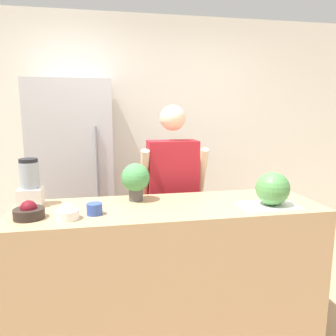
% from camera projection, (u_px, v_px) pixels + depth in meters
% --- Properties ---
extents(wall_back, '(8.00, 0.06, 2.60)m').
position_uv_depth(wall_back, '(141.00, 135.00, 3.72)').
color(wall_back, white).
rests_on(wall_back, ground_plane).
extents(counter_island, '(2.04, 0.64, 0.95)m').
position_uv_depth(counter_island, '(169.00, 272.00, 2.27)').
color(counter_island, tan).
rests_on(counter_island, ground_plane).
extents(refrigerator, '(0.77, 0.69, 1.86)m').
position_uv_depth(refrigerator, '(75.00, 176.00, 3.28)').
color(refrigerator, '#B7B7BC').
rests_on(refrigerator, ground_plane).
extents(person, '(0.56, 0.26, 1.62)m').
position_uv_depth(person, '(172.00, 199.00, 2.81)').
color(person, '#4C608C').
rests_on(person, ground_plane).
extents(cutting_board, '(0.37, 0.24, 0.01)m').
position_uv_depth(cutting_board, '(269.00, 206.00, 2.15)').
color(cutting_board, white).
rests_on(cutting_board, counter_island).
extents(watermelon, '(0.22, 0.22, 0.22)m').
position_uv_depth(watermelon, '(273.00, 189.00, 2.14)').
color(watermelon, '#4C8C47').
rests_on(watermelon, cutting_board).
extents(bowl_cherries, '(0.18, 0.18, 0.11)m').
position_uv_depth(bowl_cherries, '(29.00, 212.00, 1.92)').
color(bowl_cherries, '#2D231E').
rests_on(bowl_cherries, counter_island).
extents(bowl_cream, '(0.13, 0.13, 0.10)m').
position_uv_depth(bowl_cream, '(67.00, 213.00, 1.90)').
color(bowl_cream, white).
rests_on(bowl_cream, counter_island).
extents(bowl_small_blue, '(0.10, 0.10, 0.07)m').
position_uv_depth(bowl_small_blue, '(95.00, 209.00, 1.99)').
color(bowl_small_blue, '#334C9E').
rests_on(bowl_small_blue, counter_island).
extents(blender, '(0.15, 0.15, 0.32)m').
position_uv_depth(blender, '(30.00, 185.00, 2.16)').
color(blender, silver).
rests_on(blender, counter_island).
extents(potted_plant, '(0.20, 0.20, 0.27)m').
position_uv_depth(potted_plant, '(136.00, 179.00, 2.28)').
color(potted_plant, '#514C47').
rests_on(potted_plant, counter_island).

